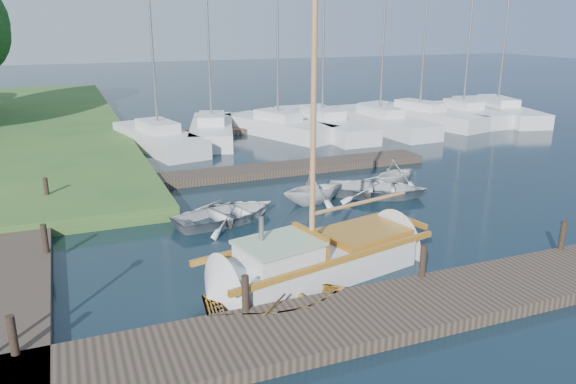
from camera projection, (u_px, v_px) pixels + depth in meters
name	position (u px, v px, depth m)	size (l,w,h in m)	color
ground	(288.00, 228.00, 17.66)	(160.00, 160.00, 0.00)	black
near_dock	(390.00, 311.00, 12.29)	(18.00, 2.20, 0.30)	#2F281F
left_dock	(11.00, 237.00, 16.52)	(2.20, 18.00, 0.30)	#2F281F
far_dock	(274.00, 170.00, 24.10)	(14.00, 1.60, 0.30)	#2F281F
pontoon	(340.00, 122.00, 35.39)	(30.00, 1.60, 0.30)	#2F281F
mooring_post_0	(13.00, 335.00, 10.33)	(0.16, 0.16, 0.80)	black
mooring_post_1	(245.00, 293.00, 11.94)	(0.16, 0.16, 0.80)	black
mooring_post_2	(423.00, 261.00, 13.56)	(0.16, 0.16, 0.80)	black
mooring_post_3	(563.00, 235.00, 15.17)	(0.16, 0.16, 0.80)	black
mooring_post_4	(45.00, 239.00, 14.94)	(0.16, 0.16, 0.80)	black
mooring_post_5	(46.00, 189.00, 19.38)	(0.16, 0.16, 0.80)	black
sailboat	(323.00, 261.00, 14.43)	(7.41, 3.50, 9.83)	silver
dinghy	(278.00, 295.00, 12.64)	(2.37, 3.32, 0.69)	brown
tender_a	(227.00, 211.00, 18.17)	(2.53, 3.54, 0.73)	silver
tender_b	(314.00, 186.00, 19.94)	(2.09, 2.43, 1.28)	silver
tender_c	(377.00, 186.00, 20.84)	(2.61, 3.65, 0.76)	silver
tender_d	(396.00, 171.00, 22.18)	(1.91, 2.21, 1.16)	silver
marina_boat_0	(158.00, 137.00, 28.78)	(3.82, 8.01, 11.42)	silver
marina_boat_1	(212.00, 129.00, 30.96)	(4.19, 8.02, 10.56)	silver
marina_boat_2	(278.00, 125.00, 32.02)	(4.85, 7.89, 10.85)	silver
marina_boat_3	(322.00, 122.00, 33.13)	(2.25, 9.96, 11.85)	silver
marina_boat_4	(380.00, 120.00, 33.73)	(2.73, 9.20, 10.82)	silver
marina_boat_5	(419.00, 114.00, 35.90)	(4.44, 9.27, 11.68)	silver
marina_boat_6	(463.00, 113.00, 36.43)	(2.28, 6.91, 10.40)	silver
marina_boat_7	(497.00, 110.00, 37.87)	(4.40, 9.84, 10.65)	silver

